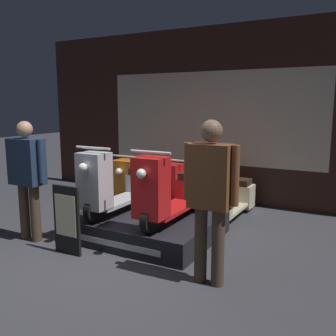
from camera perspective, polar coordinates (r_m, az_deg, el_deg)
ground_plane at (r=4.49m, az=-11.32°, el=-14.23°), size 30.00×30.00×0.00m
shop_wall_back at (r=7.09m, az=6.56°, el=7.98°), size 7.63×0.09×3.20m
display_platform at (r=5.24m, az=-3.32°, el=-8.74°), size 1.88×1.50×0.30m
scooter_display_left at (r=5.28m, az=-7.66°, el=-2.72°), size 0.53×1.58×0.98m
scooter_display_right at (r=4.84m, az=0.45°, el=-3.79°), size 0.53×1.58×0.98m
scooter_backrow_0 at (r=6.65m, az=-3.88°, el=-2.71°), size 0.53×1.58×0.98m
scooter_backrow_1 at (r=6.26m, az=2.33°, el=-3.48°), size 0.53×1.58×0.98m
scooter_backrow_2 at (r=5.96m, az=9.28°, el=-4.29°), size 0.53×1.58×0.98m
person_left_browsing at (r=5.24m, az=-20.67°, el=-0.38°), size 0.62×0.26×1.59m
person_right_browsing at (r=3.70m, az=6.47°, el=-3.33°), size 0.58×0.23×1.67m
price_sign_board at (r=4.72m, az=-15.18°, el=-7.64°), size 0.39×0.04×0.85m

